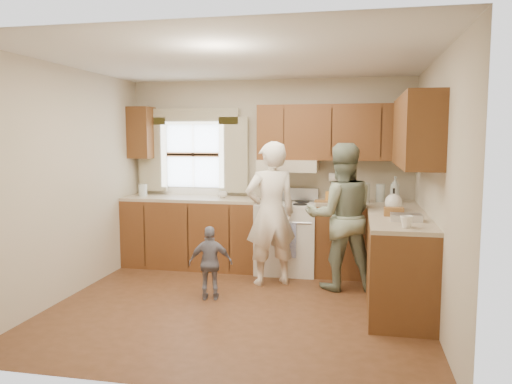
% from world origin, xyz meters
% --- Properties ---
extents(room, '(3.80, 3.80, 3.80)m').
position_xyz_m(room, '(0.00, 0.00, 1.25)').
color(room, '#4A2C17').
rests_on(room, ground).
extents(kitchen_fixtures, '(3.80, 2.25, 2.15)m').
position_xyz_m(kitchen_fixtures, '(0.62, 1.08, 0.84)').
color(kitchen_fixtures, '#4A290F').
rests_on(kitchen_fixtures, ground).
extents(stove, '(0.76, 0.67, 1.07)m').
position_xyz_m(stove, '(0.30, 1.44, 0.47)').
color(stove, silver).
rests_on(stove, ground).
extents(woman_left, '(0.74, 0.65, 1.69)m').
position_xyz_m(woman_left, '(0.19, 0.85, 0.85)').
color(woman_left, white).
rests_on(woman_left, ground).
extents(woman_right, '(0.94, 0.81, 1.68)m').
position_xyz_m(woman_right, '(1.00, 0.85, 0.84)').
color(woman_right, '#224025').
rests_on(woman_right, ground).
extents(child, '(0.50, 0.29, 0.80)m').
position_xyz_m(child, '(-0.35, 0.16, 0.40)').
color(child, slate).
rests_on(child, ground).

